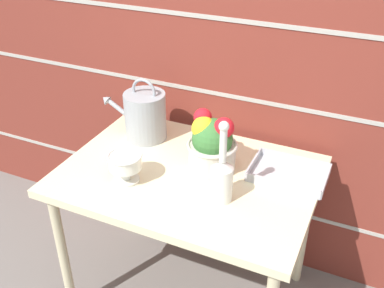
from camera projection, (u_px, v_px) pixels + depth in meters
name	position (u px, v px, depth m)	size (l,w,h in m)	color
brick_wall	(230.00, 56.00, 2.07)	(3.60, 0.08, 2.20)	maroon
patio_table	(188.00, 187.00, 1.94)	(1.07, 0.76, 0.74)	beige
watering_can	(145.00, 115.00, 2.09)	(0.34, 0.19, 0.30)	#93999E
crystal_pedestal_bowl	(125.00, 164.00, 1.80)	(0.14, 0.14, 0.13)	silver
flower_planter	(212.00, 144.00, 1.87)	(0.22, 0.22, 0.26)	beige
glass_decanter	(222.00, 176.00, 1.69)	(0.09, 0.09, 0.34)	silver
wire_tray	(288.00, 174.00, 1.87)	(0.31, 0.22, 0.04)	#B7B7BC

